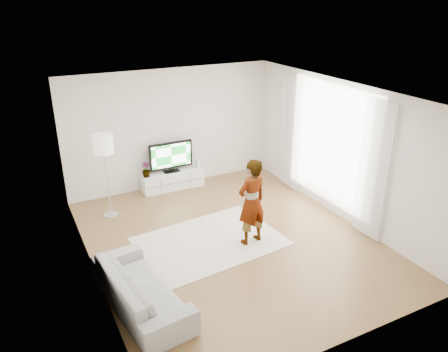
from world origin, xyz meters
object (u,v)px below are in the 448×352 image
media_console (173,180)px  floor_lamp (104,148)px  sofa (141,288)px  rug (210,241)px  television (171,156)px  player (252,202)px

media_console → floor_lamp: size_ratio=0.83×
sofa → rug: bearing=-62.2°
television → player: bearing=-81.9°
media_console → rug: size_ratio=0.57×
rug → floor_lamp: size_ratio=1.46×
player → television: bearing=-91.5°
media_console → player: (0.43, -2.98, 0.63)m
rug → floor_lamp: 2.81m
sofa → floor_lamp: floor_lamp is taller
television → floor_lamp: size_ratio=0.59×
floor_lamp → player: bearing=-47.3°
media_console → floor_lamp: 2.23m
television → player: 3.04m
media_console → sofa: size_ratio=0.71×
player → floor_lamp: bearing=-56.9°
television → floor_lamp: (-1.66, -0.74, 0.69)m
rug → player: player is taller
sofa → floor_lamp: 3.32m
sofa → media_console: bearing=-33.9°
television → sofa: 4.31m
media_console → rug: (-0.25, -2.62, -0.20)m
player → sofa: (-2.36, -0.81, -0.53)m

